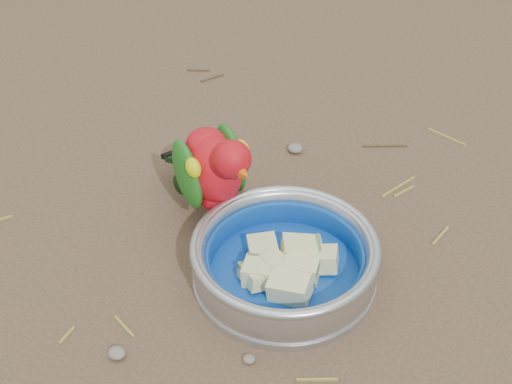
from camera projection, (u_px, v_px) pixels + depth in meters
The scene contains 6 objects.
ground at pixel (276, 318), 0.91m from camera, with size 60.00×60.00×0.00m, color brown.
food_bowl at pixel (284, 276), 0.95m from camera, with size 0.22×0.22×0.02m, color #B2B2BA.
bowl_wall at pixel (285, 258), 0.93m from camera, with size 0.22×0.22×0.04m, color #B2B2BA, non-canonical shape.
fruit_wedges at pixel (285, 262), 0.94m from camera, with size 0.13×0.13×0.03m, color beige, non-canonical shape.
lory_parrot at pixel (214, 177), 1.00m from camera, with size 0.09×0.18×0.15m, color #B10D16, non-canonical shape.
ground_debris at pixel (285, 276), 0.96m from camera, with size 0.90×0.80×0.01m, color olive, non-canonical shape.
Camera 1 is at (0.26, -0.56, 0.69)m, focal length 55.00 mm.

